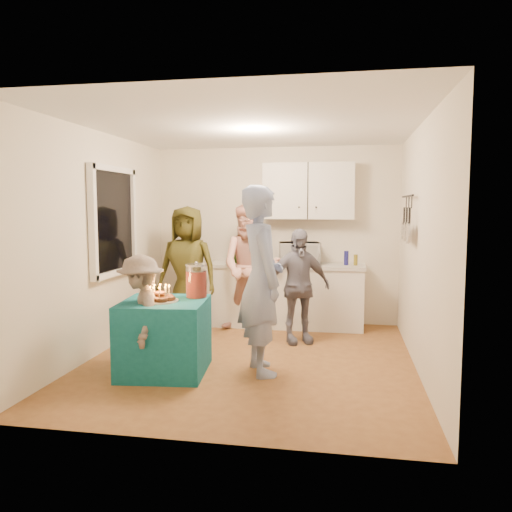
% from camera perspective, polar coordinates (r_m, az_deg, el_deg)
% --- Properties ---
extents(floor, '(4.00, 4.00, 0.00)m').
position_cam_1_polar(floor, '(5.75, -0.63, -11.82)').
color(floor, brown).
rests_on(floor, ground).
extents(ceiling, '(4.00, 4.00, 0.00)m').
position_cam_1_polar(ceiling, '(5.56, -0.66, 14.69)').
color(ceiling, white).
rests_on(ceiling, floor).
extents(back_wall, '(3.60, 3.60, 0.00)m').
position_cam_1_polar(back_wall, '(7.47, 2.23, 2.37)').
color(back_wall, silver).
rests_on(back_wall, floor).
extents(left_wall, '(4.00, 4.00, 0.00)m').
position_cam_1_polar(left_wall, '(6.10, -17.49, 1.38)').
color(left_wall, silver).
rests_on(left_wall, floor).
extents(right_wall, '(4.00, 4.00, 0.00)m').
position_cam_1_polar(right_wall, '(5.46, 18.25, 0.88)').
color(right_wall, silver).
rests_on(right_wall, floor).
extents(window_night, '(0.04, 1.00, 1.20)m').
position_cam_1_polar(window_night, '(6.34, -16.06, 3.83)').
color(window_night, black).
rests_on(window_night, left_wall).
extents(counter, '(2.20, 0.58, 0.86)m').
position_cam_1_polar(counter, '(7.26, 3.44, -4.66)').
color(counter, white).
rests_on(counter, floor).
extents(countertop, '(2.24, 0.62, 0.05)m').
position_cam_1_polar(countertop, '(7.19, 3.47, -1.09)').
color(countertop, beige).
rests_on(countertop, counter).
extents(upper_cabinet, '(1.30, 0.30, 0.80)m').
position_cam_1_polar(upper_cabinet, '(7.26, 6.03, 7.38)').
color(upper_cabinet, white).
rests_on(upper_cabinet, back_wall).
extents(pot_rack, '(0.12, 1.00, 0.60)m').
position_cam_1_polar(pot_rack, '(6.13, 16.68, 4.23)').
color(pot_rack, black).
rests_on(pot_rack, right_wall).
extents(microwave, '(0.62, 0.48, 0.31)m').
position_cam_1_polar(microwave, '(7.15, 4.98, 0.32)').
color(microwave, white).
rests_on(microwave, countertop).
extents(party_table, '(0.93, 0.93, 0.76)m').
position_cam_1_polar(party_table, '(5.34, -10.40, -9.05)').
color(party_table, '#105B6A').
rests_on(party_table, floor).
extents(donut_cake, '(0.38, 0.38, 0.18)m').
position_cam_1_polar(donut_cake, '(5.21, -10.94, -4.15)').
color(donut_cake, '#381C0C').
rests_on(donut_cake, party_table).
extents(punch_jar, '(0.22, 0.22, 0.34)m').
position_cam_1_polar(punch_jar, '(5.37, -6.84, -2.92)').
color(punch_jar, red).
rests_on(punch_jar, party_table).
extents(man_birthday, '(0.72, 0.84, 1.95)m').
position_cam_1_polar(man_birthday, '(5.15, 0.61, -2.77)').
color(man_birthday, '#8FA1D1').
rests_on(man_birthday, floor).
extents(woman_back_left, '(0.88, 0.60, 1.74)m').
position_cam_1_polar(woman_back_left, '(7.00, -7.83, -1.45)').
color(woman_back_left, brown).
rests_on(woman_back_left, floor).
extents(woman_back_center, '(0.91, 0.73, 1.77)m').
position_cam_1_polar(woman_back_center, '(6.90, -0.57, -1.36)').
color(woman_back_center, '#DE7E74').
rests_on(woman_back_center, floor).
extents(woman_back_right, '(0.92, 0.67, 1.45)m').
position_cam_1_polar(woman_back_right, '(6.34, 4.77, -3.45)').
color(woman_back_right, black).
rests_on(woman_back_right, floor).
extents(child_near_left, '(0.78, 0.93, 1.25)m').
position_cam_1_polar(child_near_left, '(5.22, -12.97, -6.69)').
color(child_near_left, '#665852').
rests_on(child_near_left, floor).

